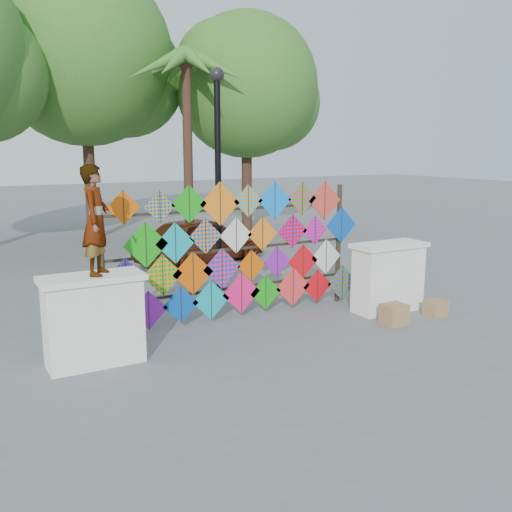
% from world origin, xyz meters
% --- Properties ---
extents(ground, '(80.00, 80.00, 0.00)m').
position_xyz_m(ground, '(0.00, 0.00, 0.00)').
color(ground, slate).
rests_on(ground, ground).
extents(parapet_left, '(1.40, 0.65, 1.28)m').
position_xyz_m(parapet_left, '(-2.70, -0.20, 0.65)').
color(parapet_left, white).
rests_on(parapet_left, ground).
extents(parapet_right, '(1.40, 0.65, 1.28)m').
position_xyz_m(parapet_right, '(2.70, -0.20, 0.65)').
color(parapet_right, white).
rests_on(parapet_right, ground).
extents(kite_rack, '(4.97, 0.24, 2.43)m').
position_xyz_m(kite_rack, '(0.10, 0.72, 1.20)').
color(kite_rack, black).
rests_on(kite_rack, ground).
extents(tree_mid, '(6.30, 5.60, 8.61)m').
position_xyz_m(tree_mid, '(0.11, 11.03, 5.77)').
color(tree_mid, '#482A1F').
rests_on(tree_mid, ground).
extents(tree_east, '(5.40, 4.80, 7.42)m').
position_xyz_m(tree_east, '(5.09, 9.53, 4.99)').
color(tree_east, '#482A1F').
rests_on(tree_east, ground).
extents(palm_tree, '(3.62, 3.62, 5.83)m').
position_xyz_m(palm_tree, '(2.20, 8.00, 4.95)').
color(palm_tree, '#482A1F').
rests_on(palm_tree, ground).
extents(vendor_woman, '(0.59, 0.66, 1.51)m').
position_xyz_m(vendor_woman, '(-2.59, -0.20, 2.03)').
color(vendor_woman, '#99999E').
rests_on(vendor_woman, parapet_left).
extents(sedan, '(3.90, 2.43, 1.24)m').
position_xyz_m(sedan, '(1.49, 5.55, 0.62)').
color(sedan, '#5B1F0F').
rests_on(sedan, ground).
extents(lamppost, '(0.28, 0.28, 4.46)m').
position_xyz_m(lamppost, '(0.30, 2.00, 2.69)').
color(lamppost, black).
rests_on(lamppost, ground).
extents(cardboard_box_near, '(0.40, 0.35, 0.35)m').
position_xyz_m(cardboard_box_near, '(2.23, -0.89, 0.18)').
color(cardboard_box_near, '#A3864E').
rests_on(cardboard_box_near, ground).
extents(cardboard_box_far, '(0.34, 0.31, 0.29)m').
position_xyz_m(cardboard_box_far, '(3.24, -0.88, 0.14)').
color(cardboard_box_far, '#A3864E').
rests_on(cardboard_box_far, ground).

